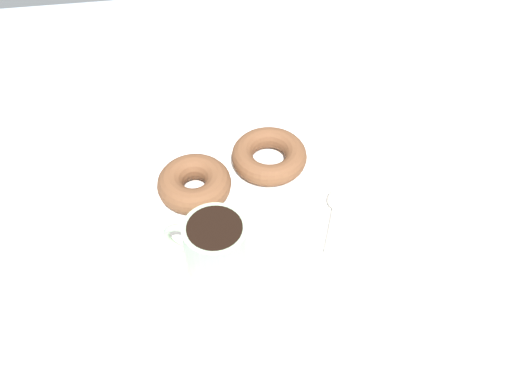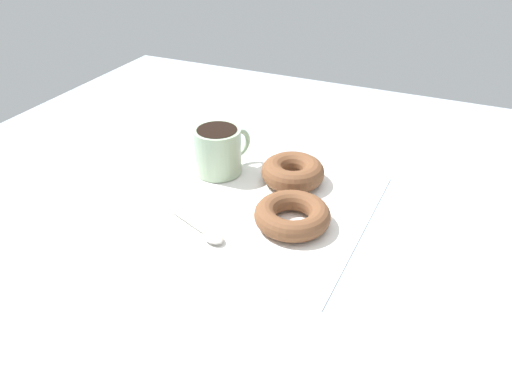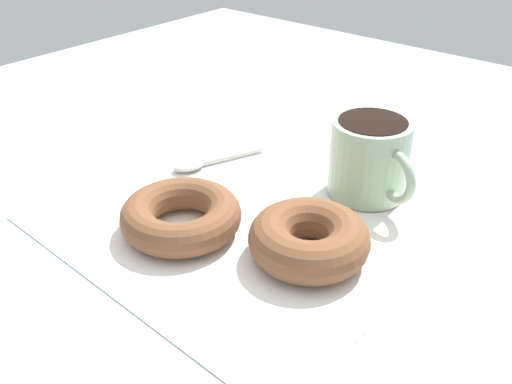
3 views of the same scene
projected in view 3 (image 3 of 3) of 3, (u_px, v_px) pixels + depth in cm
name	position (u px, v px, depth cm)	size (l,w,h in cm)	color
ground_plane	(254.00, 208.00, 59.05)	(120.00, 120.00, 2.00)	#99A8B7
napkin	(256.00, 211.00, 56.49)	(34.40, 34.40, 0.30)	white
coffee_cup	(370.00, 157.00, 57.17)	(10.63, 8.00, 7.97)	#9EB793
donut_near_cup	(309.00, 239.00, 48.88)	(10.55, 10.55, 3.75)	brown
donut_far	(181.00, 215.00, 52.56)	(11.25, 11.25, 3.20)	brown
spoon	(199.00, 163.00, 63.96)	(5.51, 10.95, 0.90)	#B7B2A8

